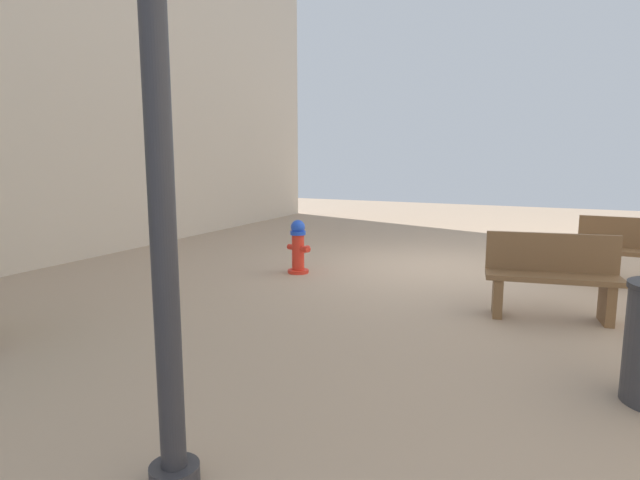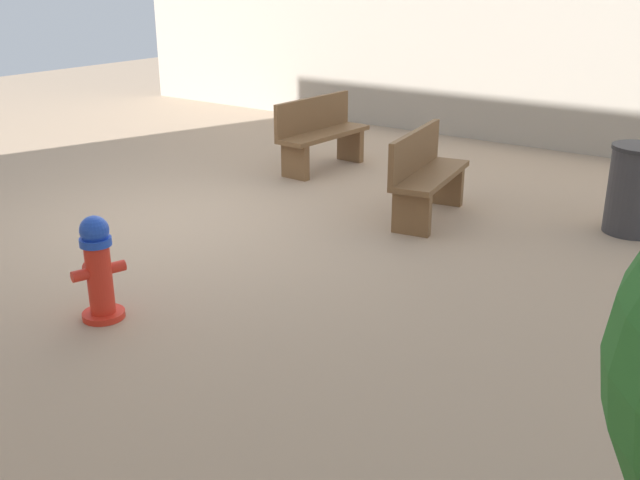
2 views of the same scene
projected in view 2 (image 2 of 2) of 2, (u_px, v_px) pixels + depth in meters
ground_plane at (163, 224)px, 7.87m from camera, size 23.40×23.40×0.00m
fire_hydrant at (98, 268)px, 5.63m from camera, size 0.42×0.40×0.84m
bench_near at (320, 133)px, 9.87m from camera, size 1.51×0.50×0.95m
bench_far at (425, 175)px, 7.91m from camera, size 1.48×0.67×0.95m
trash_bin at (636, 190)px, 7.47m from camera, size 0.58×0.58×0.91m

